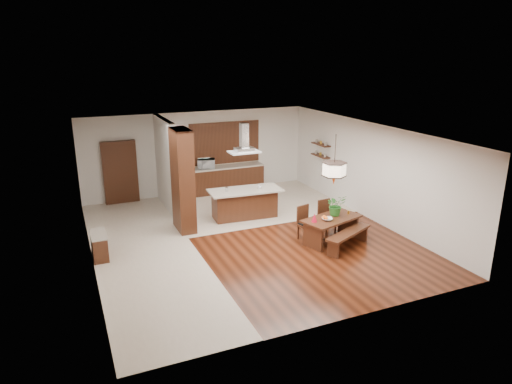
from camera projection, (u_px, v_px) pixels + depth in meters
name	position (u px, v px, depth m)	size (l,w,h in m)	color
room_shell	(246.00, 164.00, 11.94)	(9.00, 9.04, 2.92)	#351509
tile_hallway	(145.00, 253.00, 11.51)	(2.50, 9.00, 0.01)	beige
tile_kitchen	(252.00, 204.00, 15.22)	(5.50, 4.00, 0.01)	beige
soffit_band	(245.00, 133.00, 11.70)	(8.00, 9.00, 0.02)	#422410
partition_pier	(183.00, 181.00, 12.65)	(0.45, 1.00, 2.90)	black
partition_stub	(166.00, 164.00, 14.49)	(0.18, 2.40, 2.90)	silver
hallway_console	(99.00, 246.00, 11.19)	(0.37, 0.88, 0.63)	black
hallway_doorway	(120.00, 172.00, 15.08)	(1.10, 0.20, 2.10)	black
rear_counter	(228.00, 179.00, 16.48)	(2.60, 0.62, 0.95)	black
kitchen_window	(225.00, 143.00, 16.33)	(2.60, 0.08, 1.50)	#A86E32
shelf_lower	(320.00, 156.00, 15.89)	(0.26, 0.90, 0.04)	black
shelf_upper	(321.00, 144.00, 15.77)	(0.26, 0.90, 0.04)	black
dining_table	(331.00, 224.00, 12.10)	(1.79, 1.24, 0.68)	black
dining_bench	(348.00, 240.00, 11.75)	(1.63, 0.36, 0.46)	black
dining_chair_left	(307.00, 223.00, 12.22)	(0.41, 0.41, 0.93)	black
dining_chair_right	(327.00, 217.00, 12.72)	(0.41, 0.41, 0.93)	black
pendant_lantern	(335.00, 160.00, 11.58)	(0.64, 0.64, 1.31)	beige
foliage_plant	(336.00, 205.00, 12.15)	(0.51, 0.44, 0.57)	#276A23
fruit_bowl	(327.00, 219.00, 11.85)	(0.27, 0.27, 0.07)	beige
napkin_cone	(314.00, 218.00, 11.72)	(0.15, 0.15, 0.23)	red
gold_ornament	(349.00, 212.00, 12.32)	(0.06, 0.06, 0.09)	gold
kitchen_island	(245.00, 203.00, 13.88)	(2.24, 1.09, 0.90)	black
range_hood	(244.00, 138.00, 13.29)	(0.90, 0.55, 0.87)	silver
island_cup	(260.00, 187.00, 13.78)	(0.13, 0.13, 0.10)	silver
microwave	(206.00, 164.00, 15.97)	(0.60, 0.40, 0.33)	silver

